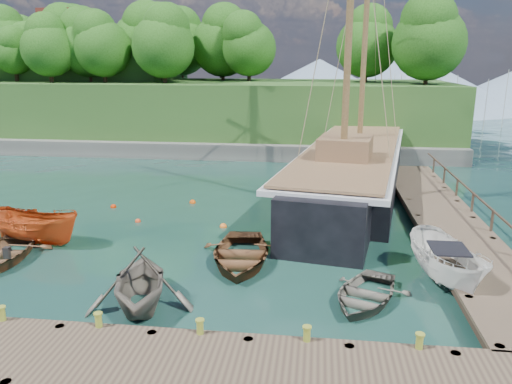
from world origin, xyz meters
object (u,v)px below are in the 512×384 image
motorboat_orange (37,244)px  cabin_boat_white (445,284)px  rowboat_2 (240,263)px  rowboat_3 (364,302)px  schooner (351,173)px  rowboat_1 (141,307)px

motorboat_orange → cabin_boat_white: (17.37, -2.07, 0.00)m
rowboat_2 → motorboat_orange: 9.55m
rowboat_3 → cabin_boat_white: bearing=51.5°
motorboat_orange → schooner: (14.61, 10.75, 1.23)m
motorboat_orange → cabin_boat_white: bearing=-85.5°
cabin_boat_white → schooner: size_ratio=0.17×
rowboat_3 → schooner: bearing=110.8°
rowboat_3 → motorboat_orange: 14.77m
rowboat_1 → cabin_boat_white: rowboat_1 is taller
rowboat_1 → schooner: 17.78m
rowboat_2 → cabin_boat_white: bearing=-11.7°
rowboat_3 → rowboat_1: bearing=-147.8°
rowboat_2 → cabin_boat_white: size_ratio=0.99×
cabin_boat_white → schooner: schooner is taller
motorboat_orange → rowboat_1: bearing=-116.1°
schooner → rowboat_2: bearing=-103.4°
rowboat_1 → rowboat_3: bearing=-5.2°
rowboat_3 → cabin_boat_white: 3.57m
rowboat_3 → schooner: schooner is taller
rowboat_2 → rowboat_1: bearing=-127.9°
schooner → rowboat_3: bearing=-81.3°
rowboat_3 → cabin_boat_white: size_ratio=0.78×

